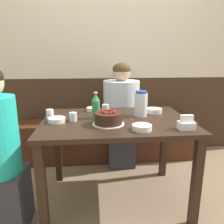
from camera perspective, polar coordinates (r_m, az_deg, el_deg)
The scene contains 16 objects.
ground_plane at distance 2.12m, azimuth 0.98°, elevation -21.66°, with size 12.00×12.00×0.00m, color #846B51.
back_wall at distance 2.76m, azimuth -1.35°, elevation 14.52°, with size 4.80×0.04×2.50m.
bench_seat at distance 2.73m, azimuth -0.90°, elevation -7.22°, with size 2.11×0.38×0.48m.
dining_table at distance 1.81m, azimuth 1.07°, elevation -5.04°, with size 1.19×0.83×0.74m.
birthday_cake at distance 1.64m, azimuth -0.97°, elevation -1.70°, with size 0.24×0.24×0.11m.
water_pitcher at distance 1.88m, azimuth 7.58°, elevation 2.13°, with size 0.11×0.11×0.22m.
soju_bottle at distance 1.79m, azimuth -4.25°, elevation 1.58°, with size 0.07×0.07×0.22m.
napkin_holder at distance 1.62m, azimuth 18.85°, elevation -3.02°, with size 0.11×0.08×0.11m.
bowl_soup_white at distance 2.05m, azimuth -4.97°, elevation 0.73°, with size 0.12×0.12×0.04m.
bowl_rice_small at distance 1.54m, azimuth 7.82°, elevation -4.00°, with size 0.14×0.14×0.04m.
bowl_side_dish at distance 2.02m, azimuth 10.88°, elevation 0.36°, with size 0.14×0.14×0.04m.
bowl_sauce_shallow at distance 1.76m, azimuth -14.23°, elevation -2.00°, with size 0.14×0.14×0.04m.
glass_water_tall at distance 1.96m, azimuth -1.71°, elevation 0.81°, with size 0.06×0.06×0.08m.
glass_tumbler_short at distance 1.86m, azimuth -15.90°, elevation -0.53°, with size 0.06×0.06×0.08m.
glass_shot_small at distance 1.75m, azimuth -10.12°, elevation -1.25°, with size 0.06×0.06×0.07m.
person_teal_shirt at distance 2.48m, azimuth 2.38°, elevation -0.84°, with size 0.40×0.40×1.18m.
Camera 1 is at (-0.19, -1.70, 1.25)m, focal length 35.00 mm.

